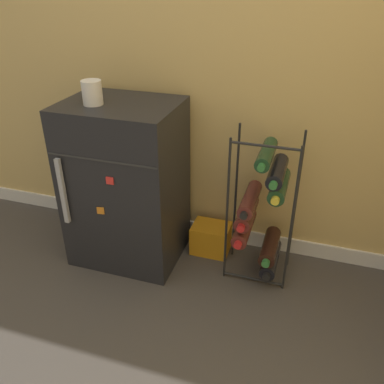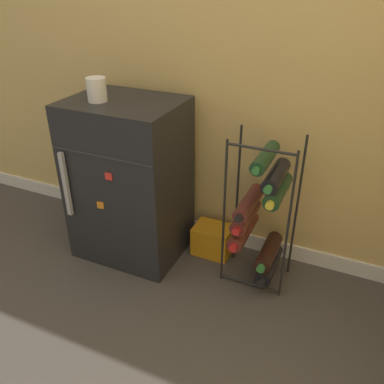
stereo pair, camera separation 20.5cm
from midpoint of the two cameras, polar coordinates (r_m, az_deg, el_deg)
name	(u,v)px [view 1 (the left image)]	position (r m, az deg, el deg)	size (l,w,h in m)	color
ground_plane	(189,302)	(2.05, -3.38, -15.28)	(14.00, 14.00, 0.00)	#423D38
wall_back	(228,14)	(2.04, 2.01, 23.64)	(7.07, 0.07, 2.50)	tan
mini_fridge	(126,184)	(2.17, -11.92, 1.01)	(0.56, 0.47, 0.87)	black
wine_rack	(262,211)	(2.02, 7.00, -2.81)	(0.32, 0.31, 0.78)	black
soda_box	(211,238)	(2.31, 0.12, -6.59)	(0.21, 0.16, 0.17)	orange
fridge_top_cup	(92,93)	(2.00, -16.80, 13.17)	(0.09, 0.09, 0.11)	silver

